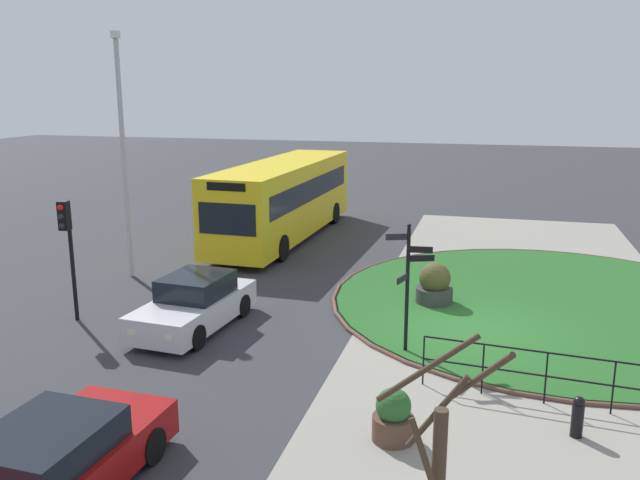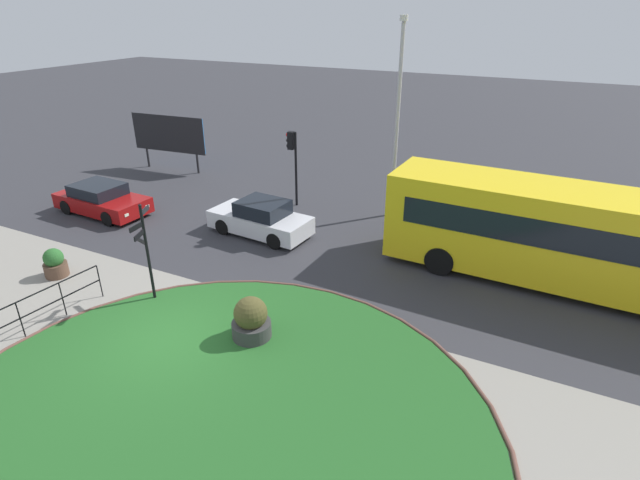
{
  "view_description": "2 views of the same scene",
  "coord_description": "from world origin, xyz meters",
  "px_view_note": "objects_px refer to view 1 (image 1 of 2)",
  "views": [
    {
      "loc": [
        -16.73,
        -0.39,
        6.3
      ],
      "look_at": [
        2.48,
        4.75,
        1.65
      ],
      "focal_mm": 36.78,
      "sensor_mm": 36.0,
      "label": 1
    },
    {
      "loc": [
        8.72,
        -8.22,
        8.42
      ],
      "look_at": [
        2.6,
        4.06,
        1.92
      ],
      "focal_mm": 28.13,
      "sensor_mm": 36.0,
      "label": 2
    }
  ],
  "objects_px": {
    "bollard_foreground": "(578,417)",
    "traffic_light_near": "(67,234)",
    "car_near_lane": "(54,464)",
    "street_tree_bare": "(439,473)",
    "bus_yellow": "(284,198)",
    "signpost_directional": "(408,280)",
    "planter_kerbside": "(393,417)",
    "planter_near_signpost": "(434,286)",
    "lamppost_tall": "(123,150)",
    "car_far_lane": "(195,304)"
  },
  "relations": [
    {
      "from": "car_near_lane",
      "to": "traffic_light_near",
      "type": "distance_m",
      "value": 8.64
    },
    {
      "from": "bollard_foreground",
      "to": "car_near_lane",
      "type": "distance_m",
      "value": 9.04
    },
    {
      "from": "car_near_lane",
      "to": "street_tree_bare",
      "type": "distance_m",
      "value": 5.98
    },
    {
      "from": "car_far_lane",
      "to": "bollard_foreground",
      "type": "bearing_deg",
      "value": 74.66
    },
    {
      "from": "bus_yellow",
      "to": "traffic_light_near",
      "type": "relative_size",
      "value": 3.38
    },
    {
      "from": "bus_yellow",
      "to": "car_near_lane",
      "type": "bearing_deg",
      "value": 8.85
    },
    {
      "from": "car_far_lane",
      "to": "bus_yellow",
      "type": "bearing_deg",
      "value": -169.86
    },
    {
      "from": "traffic_light_near",
      "to": "planter_kerbside",
      "type": "relative_size",
      "value": 3.31
    },
    {
      "from": "traffic_light_near",
      "to": "bollard_foreground",
      "type": "bearing_deg",
      "value": 68.88
    },
    {
      "from": "signpost_directional",
      "to": "lamppost_tall",
      "type": "bearing_deg",
      "value": 66.62
    },
    {
      "from": "planter_near_signpost",
      "to": "planter_kerbside",
      "type": "relative_size",
      "value": 1.28
    },
    {
      "from": "car_near_lane",
      "to": "lamppost_tall",
      "type": "height_order",
      "value": "lamppost_tall"
    },
    {
      "from": "planter_kerbside",
      "to": "street_tree_bare",
      "type": "distance_m",
      "value": 3.8
    },
    {
      "from": "lamppost_tall",
      "to": "planter_kerbside",
      "type": "bearing_deg",
      "value": -129.1
    },
    {
      "from": "bus_yellow",
      "to": "street_tree_bare",
      "type": "height_order",
      "value": "street_tree_bare"
    },
    {
      "from": "bollard_foreground",
      "to": "car_far_lane",
      "type": "height_order",
      "value": "car_far_lane"
    },
    {
      "from": "signpost_directional",
      "to": "bollard_foreground",
      "type": "height_order",
      "value": "signpost_directional"
    },
    {
      "from": "traffic_light_near",
      "to": "planter_near_signpost",
      "type": "distance_m",
      "value": 10.41
    },
    {
      "from": "traffic_light_near",
      "to": "lamppost_tall",
      "type": "height_order",
      "value": "lamppost_tall"
    },
    {
      "from": "planter_near_signpost",
      "to": "street_tree_bare",
      "type": "xyz_separation_m",
      "value": [
        -11.34,
        -1.07,
        1.07
      ]
    },
    {
      "from": "bus_yellow",
      "to": "planter_near_signpost",
      "type": "height_order",
      "value": "bus_yellow"
    },
    {
      "from": "bollard_foreground",
      "to": "street_tree_bare",
      "type": "distance_m",
      "value": 5.09
    },
    {
      "from": "signpost_directional",
      "to": "car_near_lane",
      "type": "bearing_deg",
      "value": 147.78
    },
    {
      "from": "planter_near_signpost",
      "to": "street_tree_bare",
      "type": "distance_m",
      "value": 11.44
    },
    {
      "from": "car_near_lane",
      "to": "traffic_light_near",
      "type": "relative_size",
      "value": 1.28
    },
    {
      "from": "car_near_lane",
      "to": "planter_near_signpost",
      "type": "relative_size",
      "value": 3.33
    },
    {
      "from": "car_far_lane",
      "to": "street_tree_bare",
      "type": "bearing_deg",
      "value": 46.87
    },
    {
      "from": "car_near_lane",
      "to": "street_tree_bare",
      "type": "bearing_deg",
      "value": -90.67
    },
    {
      "from": "bus_yellow",
      "to": "car_far_lane",
      "type": "bearing_deg",
      "value": 7.35
    },
    {
      "from": "lamppost_tall",
      "to": "planter_kerbside",
      "type": "height_order",
      "value": "lamppost_tall"
    },
    {
      "from": "bus_yellow",
      "to": "lamppost_tall",
      "type": "relative_size",
      "value": 1.42
    },
    {
      "from": "car_near_lane",
      "to": "bus_yellow",
      "type": "bearing_deg",
      "value": 9.54
    },
    {
      "from": "planter_kerbside",
      "to": "street_tree_bare",
      "type": "bearing_deg",
      "value": -162.68
    },
    {
      "from": "signpost_directional",
      "to": "planter_kerbside",
      "type": "xyz_separation_m",
      "value": [
        -4.04,
        -0.3,
        -1.41
      ]
    },
    {
      "from": "traffic_light_near",
      "to": "street_tree_bare",
      "type": "distance_m",
      "value": 12.87
    },
    {
      "from": "bus_yellow",
      "to": "planter_kerbside",
      "type": "xyz_separation_m",
      "value": [
        -15.22,
        -7.03,
        -1.28
      ]
    },
    {
      "from": "planter_kerbside",
      "to": "street_tree_bare",
      "type": "height_order",
      "value": "street_tree_bare"
    },
    {
      "from": "bus_yellow",
      "to": "traffic_light_near",
      "type": "distance_m",
      "value": 11.56
    },
    {
      "from": "lamppost_tall",
      "to": "planter_near_signpost",
      "type": "height_order",
      "value": "lamppost_tall"
    },
    {
      "from": "lamppost_tall",
      "to": "planter_near_signpost",
      "type": "xyz_separation_m",
      "value": [
        -0.46,
        -10.3,
        -3.72
      ]
    },
    {
      "from": "car_near_lane",
      "to": "planter_kerbside",
      "type": "bearing_deg",
      "value": -54.51
    },
    {
      "from": "car_near_lane",
      "to": "street_tree_bare",
      "type": "height_order",
      "value": "street_tree_bare"
    },
    {
      "from": "planter_near_signpost",
      "to": "car_far_lane",
      "type": "bearing_deg",
      "value": 120.43
    },
    {
      "from": "planter_near_signpost",
      "to": "street_tree_bare",
      "type": "relative_size",
      "value": 0.38
    },
    {
      "from": "car_far_lane",
      "to": "planter_kerbside",
      "type": "relative_size",
      "value": 4.15
    },
    {
      "from": "bollard_foreground",
      "to": "traffic_light_near",
      "type": "relative_size",
      "value": 0.24
    },
    {
      "from": "traffic_light_near",
      "to": "lamppost_tall",
      "type": "xyz_separation_m",
      "value": [
        4.42,
        0.86,
        1.82
      ]
    },
    {
      "from": "traffic_light_near",
      "to": "planter_kerbside",
      "type": "height_order",
      "value": "traffic_light_near"
    },
    {
      "from": "street_tree_bare",
      "to": "car_near_lane",
      "type": "bearing_deg",
      "value": 86.73
    },
    {
      "from": "street_tree_bare",
      "to": "signpost_directional",
      "type": "bearing_deg",
      "value": 10.38
    }
  ]
}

